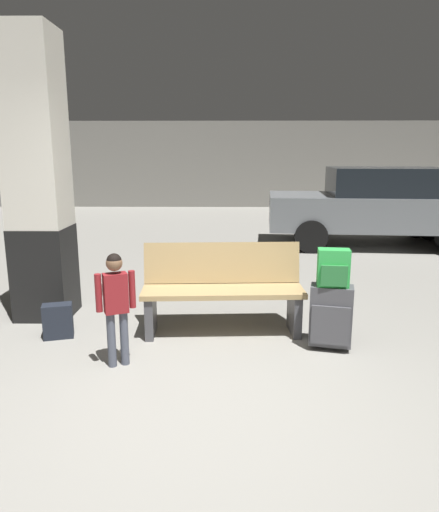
# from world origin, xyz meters

# --- Properties ---
(ground_plane) EXTENTS (18.00, 18.00, 0.10)m
(ground_plane) POSITION_xyz_m (0.00, 4.00, -0.05)
(ground_plane) COLOR gray
(garage_back_wall) EXTENTS (18.00, 0.12, 2.80)m
(garage_back_wall) POSITION_xyz_m (0.00, 12.86, 1.40)
(garage_back_wall) COLOR slate
(garage_back_wall) RESTS_ON ground_plane
(structural_pillar) EXTENTS (0.57, 0.57, 3.03)m
(structural_pillar) POSITION_xyz_m (-1.78, 2.05, 1.50)
(structural_pillar) COLOR black
(structural_pillar) RESTS_ON ground_plane
(bench) EXTENTS (1.62, 0.61, 0.89)m
(bench) POSITION_xyz_m (0.18, 1.60, 0.44)
(bench) COLOR tan
(bench) RESTS_ON ground_plane
(suitcase) EXTENTS (0.42, 0.30, 0.60)m
(suitcase) POSITION_xyz_m (1.18, 1.17, 0.32)
(suitcase) COLOR #4C4C51
(suitcase) RESTS_ON ground_plane
(backpack_bright) EXTENTS (0.30, 0.22, 0.34)m
(backpack_bright) POSITION_xyz_m (1.18, 1.17, 0.77)
(backpack_bright) COLOR green
(backpack_bright) RESTS_ON suitcase
(child) EXTENTS (0.31, 0.19, 0.98)m
(child) POSITION_xyz_m (-0.70, 0.79, 0.60)
(child) COLOR #4C5160
(child) RESTS_ON ground_plane
(backpack_dark_floor) EXTENTS (0.31, 0.25, 0.34)m
(backpack_dark_floor) POSITION_xyz_m (-1.43, 1.41, 0.17)
(backpack_dark_floor) COLOR #1E232D
(backpack_dark_floor) RESTS_ON ground_plane
(parked_car_near) EXTENTS (4.22, 2.05, 1.51)m
(parked_car_near) POSITION_xyz_m (3.16, 6.15, 0.81)
(parked_car_near) COLOR slate
(parked_car_near) RESTS_ON ground_plane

